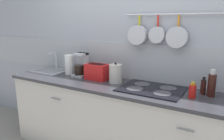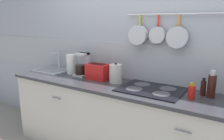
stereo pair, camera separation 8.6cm
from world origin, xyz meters
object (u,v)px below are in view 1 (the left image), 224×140
kettle (116,74)px  bottle_dish_soap (212,85)px  toaster (97,72)px  paper_towel_roll (69,65)px  coffee_maker (81,66)px  bottle_hot_sauce (203,87)px  bottle_olive_oil (192,91)px

kettle → bottle_dish_soap: size_ratio=0.91×
toaster → bottle_dish_soap: bearing=1.6°
paper_towel_roll → toaster: 0.46m
coffee_maker → toaster: (0.27, -0.04, -0.03)m
toaster → kettle: size_ratio=1.22×
paper_towel_roll → coffee_maker: 0.19m
coffee_maker → bottle_hot_sauce: coffee_maker is taller
coffee_maker → bottle_hot_sauce: (1.44, 0.01, -0.05)m
toaster → bottle_dish_soap: bottle_dish_soap is taller
paper_towel_roll → bottle_olive_oil: 1.57m
kettle → bottle_dish_soap: bottle_dish_soap is taller
bottle_dish_soap → bottle_olive_oil: bearing=-136.6°
paper_towel_roll → coffee_maker: coffee_maker is taller
coffee_maker → bottle_dish_soap: coffee_maker is taller
bottle_hot_sauce → bottle_dish_soap: (0.07, -0.02, 0.04)m
paper_towel_roll → bottle_dish_soap: bearing=-0.2°
bottle_hot_sauce → bottle_dish_soap: 0.08m
bottle_olive_oil → bottle_hot_sauce: 0.17m
toaster → bottle_hot_sauce: 1.17m
paper_towel_roll → kettle: paper_towel_roll is taller
bottle_hot_sauce → bottle_dish_soap: size_ratio=0.66×
paper_towel_roll → bottle_hot_sauce: size_ratio=1.49×
kettle → bottle_hot_sauce: size_ratio=1.37×
kettle → bottle_hot_sauce: (0.91, 0.06, -0.03)m
paper_towel_roll → bottle_hot_sauce: bearing=0.5°
paper_towel_roll → bottle_olive_oil: bearing=-5.0°
bottle_dish_soap → paper_towel_roll: bearing=179.8°
toaster → bottle_olive_oil: (1.10, -0.10, -0.03)m
bottle_hot_sauce → bottle_olive_oil: bearing=-114.1°
toaster → kettle: 0.26m
paper_towel_roll → toaster: bearing=-4.9°
coffee_maker → kettle: (0.53, -0.05, -0.02)m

